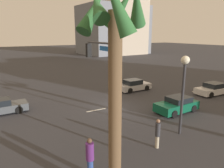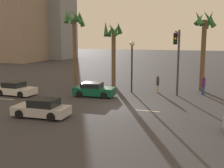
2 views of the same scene
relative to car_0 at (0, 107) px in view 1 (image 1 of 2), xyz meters
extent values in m
plane|color=#333338|center=(-9.62, 3.35, -0.60)|extent=(220.00, 220.00, 0.00)
cube|color=silver|center=(-21.32, 3.35, -0.59)|extent=(2.26, 0.14, 0.01)
cube|color=silver|center=(-17.11, 3.35, -0.59)|extent=(2.24, 0.14, 0.01)
cube|color=silver|center=(-7.55, 3.35, -0.59)|extent=(1.92, 0.14, 0.01)
cube|color=#474C51|center=(-0.06, 0.00, -0.12)|extent=(4.27, 1.80, 0.62)
cylinder|color=black|center=(-1.35, -0.83, -0.28)|extent=(0.65, 0.24, 0.64)
cylinder|color=black|center=(-1.39, 0.76, -0.28)|extent=(0.65, 0.24, 0.64)
cube|color=#B7B7BC|center=(-14.62, -0.69, -0.11)|extent=(4.13, 1.93, 0.64)
cube|color=black|center=(-14.38, -0.68, 0.48)|extent=(2.01, 1.64, 0.55)
cylinder|color=black|center=(-15.85, -1.58, -0.28)|extent=(0.65, 0.24, 0.64)
cylinder|color=black|center=(-15.91, 0.10, -0.28)|extent=(0.65, 0.24, 0.64)
cylinder|color=black|center=(-13.33, -1.48, -0.28)|extent=(0.65, 0.24, 0.64)
cylinder|color=black|center=(-13.39, 0.19, -0.28)|extent=(0.65, 0.24, 0.64)
cube|color=#0F5138|center=(-13.60, 7.20, -0.07)|extent=(4.08, 1.98, 0.74)
cube|color=black|center=(-13.84, 7.19, 0.53)|extent=(1.99, 1.67, 0.46)
cylinder|color=black|center=(-12.40, 8.10, -0.28)|extent=(0.65, 0.25, 0.64)
cylinder|color=black|center=(-12.32, 6.40, -0.28)|extent=(0.65, 0.25, 0.64)
cylinder|color=black|center=(-14.88, 7.99, -0.28)|extent=(0.65, 0.25, 0.64)
cylinder|color=black|center=(-14.80, 6.29, -0.28)|extent=(0.65, 0.25, 0.64)
cube|color=silver|center=(-21.26, 5.21, -0.11)|extent=(4.04, 2.00, 0.66)
cube|color=black|center=(-21.50, 5.22, 0.48)|extent=(1.97, 1.68, 0.52)
cylinder|color=black|center=(-20.00, 6.00, -0.28)|extent=(0.65, 0.25, 0.64)
cylinder|color=black|center=(-20.08, 4.30, -0.28)|extent=(0.65, 0.25, 0.64)
cylinder|color=black|center=(-22.53, 4.42, -0.28)|extent=(0.65, 0.25, 0.64)
cylinder|color=#38383D|center=(-5.90, 10.12, 2.63)|extent=(0.20, 0.20, 6.46)
cylinder|color=#38383D|center=(-5.88, 8.04, 5.61)|extent=(0.18, 4.16, 0.12)
cube|color=black|center=(-5.85, 5.97, 5.04)|extent=(0.32, 0.32, 0.95)
sphere|color=#360503|center=(-5.85, 5.79, 5.33)|extent=(0.20, 0.20, 0.20)
sphere|color=orange|center=(-5.85, 5.79, 5.03)|extent=(0.20, 0.20, 0.20)
sphere|color=black|center=(-5.85, 5.79, 4.73)|extent=(0.20, 0.20, 0.20)
cube|color=#1959B2|center=(-5.88, 8.25, 5.29)|extent=(0.06, 1.10, 0.28)
cylinder|color=#2D2D33|center=(-10.65, 10.38, 1.82)|extent=(0.18, 0.18, 4.84)
sphere|color=#F2EACC|center=(-10.65, 10.38, 4.52)|extent=(0.56, 0.56, 0.56)
cylinder|color=#2D478C|center=(-3.45, 11.39, -0.19)|extent=(0.36, 0.36, 0.81)
cylinder|color=#59266B|center=(-3.45, 11.39, 0.66)|extent=(0.49, 0.49, 0.89)
sphere|color=brown|center=(-3.45, 11.39, 1.23)|extent=(0.24, 0.24, 0.24)
cylinder|color=#B2A58C|center=(-8.00, 11.06, -0.21)|extent=(0.31, 0.31, 0.78)
cylinder|color=#333338|center=(-8.00, 11.06, 0.60)|extent=(0.41, 0.41, 0.85)
sphere|color=#8C664C|center=(-8.00, 11.06, 1.14)|extent=(0.23, 0.23, 0.23)
cylinder|color=brown|center=(-3.64, 13.45, 3.18)|extent=(0.50, 0.50, 7.54)
cone|color=#2D6633|center=(-3.04, 13.34, 7.02)|extent=(0.79, 1.38, 1.23)
cone|color=#2D6633|center=(-3.19, 14.28, 7.00)|extent=(1.37, 1.09, 1.95)
cone|color=#2D6633|center=(-4.18, 13.92, 7.06)|extent=(1.32, 1.40, 1.45)
cone|color=#2D6633|center=(-4.23, 12.86, 7.09)|extent=(1.38, 1.38, 1.68)
cone|color=#2D6633|center=(-3.25, 12.59, 6.99)|extent=(1.69, 1.18, 1.84)
cube|color=#B2A38E|center=(-39.00, -42.44, 8.92)|extent=(13.75, 13.03, 19.02)
cube|color=slate|center=(-37.04, -45.28, 7.35)|extent=(22.20, 17.69, 15.89)
camera|label=1|loc=(0.11, 19.88, 6.18)|focal=34.00mm
camera|label=2|loc=(-3.55, -17.72, 5.12)|focal=44.54mm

